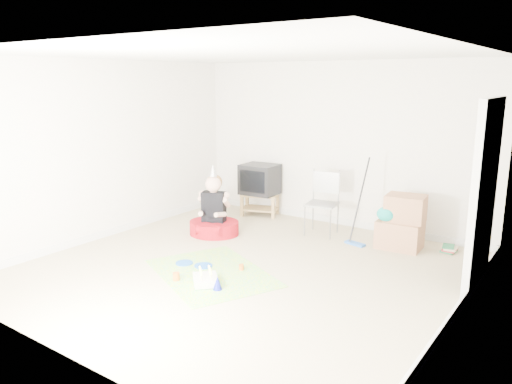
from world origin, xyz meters
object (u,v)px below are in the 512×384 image
Objects in this scene: folding_chair at (322,204)px; cardboard_boxes at (401,223)px; seated_woman at (214,219)px; tv_stand at (260,202)px; birthday_cake at (206,281)px; crt_tv at (260,179)px.

folding_chair is 1.29× the size of cardboard_boxes.
seated_woman is at bearing -144.49° from folding_chair.
seated_woman reaches higher than tv_stand.
birthday_cake is at bearing -66.93° from tv_stand.
crt_tv is at bearing 165.73° from folding_chair.
tv_stand reaches higher than birthday_cake.
crt_tv is 1.38× the size of birthday_cake.
birthday_cake is at bearing -118.53° from cardboard_boxes.
seated_woman reaches higher than crt_tv.
seated_woman is (0.06, -1.30, -0.40)m from crt_tv.
cardboard_boxes is at bearing -6.02° from tv_stand.
tv_stand is 1.63× the size of birthday_cake.
folding_chair is 1.21m from cardboard_boxes.
cardboard_boxes is at bearing -9.43° from crt_tv.
crt_tv is 1.44m from folding_chair.
birthday_cake is (1.15, -1.52, -0.19)m from seated_woman.
folding_chair reaches higher than tv_stand.
tv_stand is 1.30m from seated_woman.
tv_stand is 0.93× the size of cardboard_boxes.
folding_chair is at bearing -14.27° from tv_stand.
cardboard_boxes is 2.74m from seated_woman.
tv_stand is at bearing 113.07° from birthday_cake.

